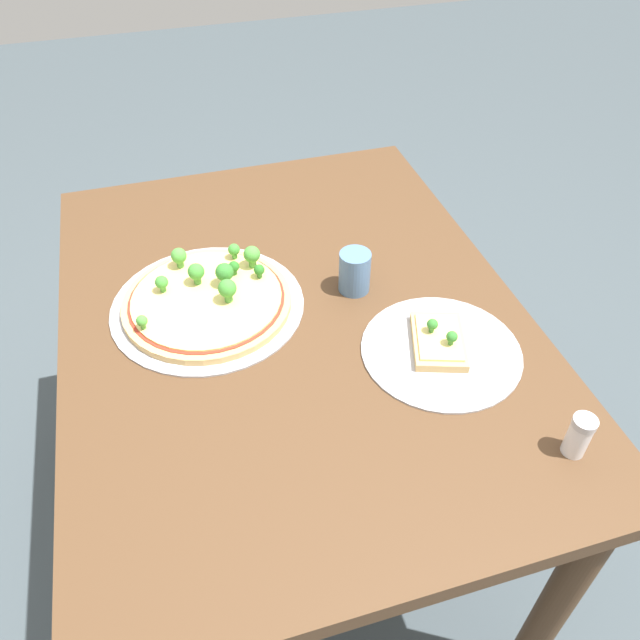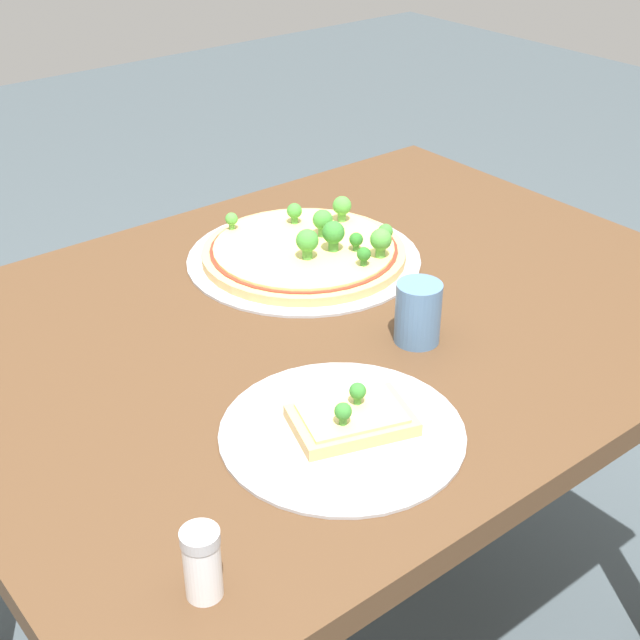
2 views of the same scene
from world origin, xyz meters
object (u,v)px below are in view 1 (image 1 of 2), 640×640
object	(u,v)px
pizza_tray_slice	(440,346)
condiment_shaker	(579,436)
pizza_tray_whole	(208,299)
drinking_cup	(355,272)
dining_table	(295,351)

from	to	relation	value
pizza_tray_slice	condiment_shaker	size ratio (longest dim) A/B	3.75
pizza_tray_whole	condiment_shaker	world-z (taller)	condiment_shaker
drinking_cup	condiment_shaker	size ratio (longest dim) A/B	1.13
dining_table	pizza_tray_slice	size ratio (longest dim) A/B	3.97
pizza_tray_whole	condiment_shaker	bearing A→B (deg)	-135.67
drinking_cup	pizza_tray_whole	bearing A→B (deg)	83.38
pizza_tray_slice	pizza_tray_whole	bearing A→B (deg)	58.08
drinking_cup	dining_table	bearing A→B (deg)	104.42
condiment_shaker	pizza_tray_slice	bearing A→B (deg)	21.99
pizza_tray_slice	drinking_cup	xyz separation A→B (m)	(0.20, 0.09, 0.03)
pizza_tray_whole	pizza_tray_slice	bearing A→B (deg)	-121.92
dining_table	pizza_tray_whole	world-z (taller)	pizza_tray_whole
dining_table	drinking_cup	distance (m)	0.20
dining_table	condiment_shaker	bearing A→B (deg)	-142.14
drinking_cup	pizza_tray_slice	bearing A→B (deg)	-155.14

